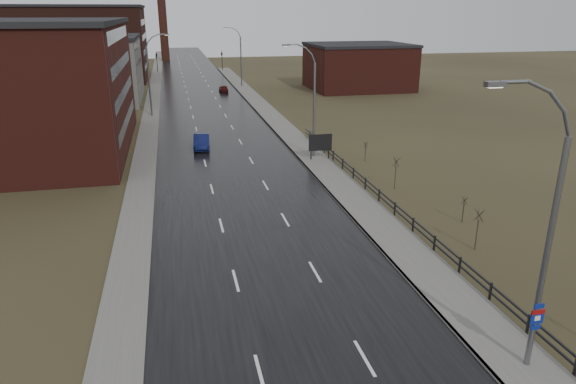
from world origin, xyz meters
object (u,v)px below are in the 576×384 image
billboard (320,143)px  car_far (224,89)px  streetlight_main (543,238)px  car_near (202,142)px

billboard → car_far: billboard is taller
streetlight_main → car_near: (-10.70, 39.85, -5.28)m
car_far → billboard: bearing=96.8°
streetlight_main → car_near: bearing=105.0°
billboard → car_near: bearing=147.3°
streetlight_main → billboard: 32.87m
car_near → streetlight_main: bearing=-70.4°
streetlight_main → car_far: 81.19m
billboard → car_far: bearing=95.5°
streetlight_main → car_far: size_ratio=3.11×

